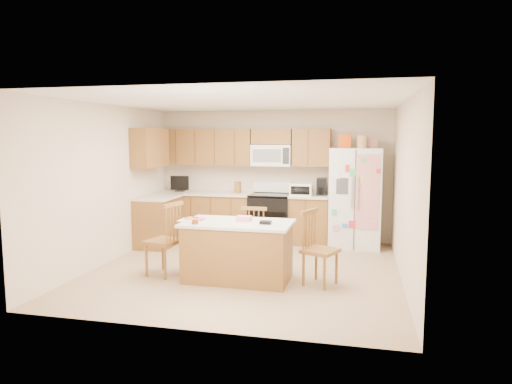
% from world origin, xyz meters
% --- Properties ---
extents(ground, '(4.50, 4.50, 0.00)m').
position_xyz_m(ground, '(0.00, 0.00, 0.00)').
color(ground, '#9F7A61').
rests_on(ground, ground).
extents(room_shell, '(4.60, 4.60, 2.52)m').
position_xyz_m(room_shell, '(0.00, 0.00, 1.44)').
color(room_shell, beige).
rests_on(room_shell, ground).
extents(cabinetry, '(3.36, 1.56, 2.15)m').
position_xyz_m(cabinetry, '(-0.98, 1.79, 0.91)').
color(cabinetry, brown).
rests_on(cabinetry, ground).
extents(stove, '(0.76, 0.65, 1.13)m').
position_xyz_m(stove, '(0.00, 1.94, 0.47)').
color(stove, black).
rests_on(stove, ground).
extents(refrigerator, '(0.90, 0.79, 2.04)m').
position_xyz_m(refrigerator, '(1.57, 1.87, 0.92)').
color(refrigerator, white).
rests_on(refrigerator, ground).
extents(island, '(1.58, 0.90, 0.91)m').
position_xyz_m(island, '(0.01, -0.49, 0.42)').
color(island, brown).
rests_on(island, ground).
extents(windsor_chair_left, '(0.53, 0.55, 1.07)m').
position_xyz_m(windsor_chair_left, '(-1.07, -0.52, 0.51)').
color(windsor_chair_left, brown).
rests_on(windsor_chair_left, ground).
extents(windsor_chair_back, '(0.42, 0.40, 0.96)m').
position_xyz_m(windsor_chair_back, '(0.11, 0.18, 0.45)').
color(windsor_chair_back, brown).
rests_on(windsor_chair_back, ground).
extents(windsor_chair_right, '(0.55, 0.57, 1.01)m').
position_xyz_m(windsor_chair_right, '(1.13, -0.46, 0.48)').
color(windsor_chair_right, brown).
rests_on(windsor_chair_right, ground).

